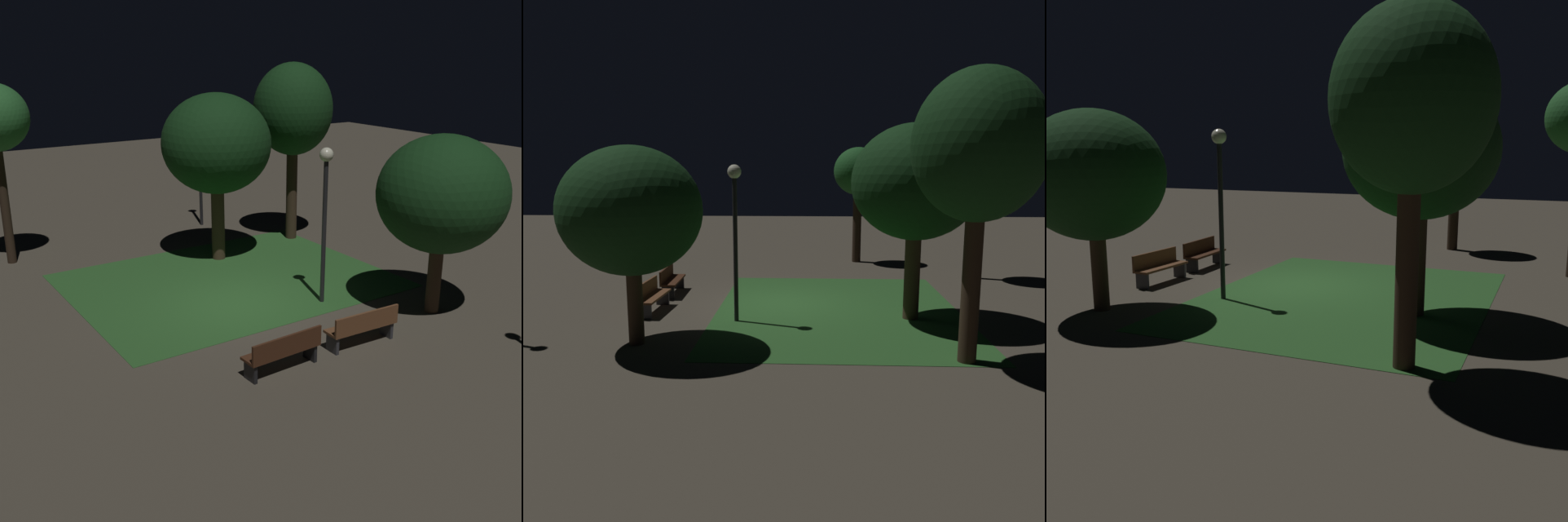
{
  "view_description": "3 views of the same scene",
  "coord_description": "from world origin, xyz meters",
  "views": [
    {
      "loc": [
        -8.23,
        -13.47,
        6.63
      ],
      "look_at": [
        0.62,
        -0.15,
        1.16
      ],
      "focal_mm": 44.01,
      "sensor_mm": 36.0,
      "label": 1
    },
    {
      "loc": [
        15.94,
        0.86,
        4.07
      ],
      "look_at": [
        -0.4,
        0.1,
        1.24
      ],
      "focal_mm": 37.14,
      "sensor_mm": 36.0,
      "label": 2
    },
    {
      "loc": [
        14.51,
        6.54,
        3.78
      ],
      "look_at": [
        1.18,
        0.87,
        0.97
      ],
      "focal_mm": 41.2,
      "sensor_mm": 36.0,
      "label": 3
    }
  ],
  "objects": [
    {
      "name": "ground_plane",
      "position": [
        0.0,
        0.0,
        0.0
      ],
      "size": [
        60.0,
        60.0,
        0.0
      ],
      "primitive_type": "plane",
      "color": "#4C4438"
    },
    {
      "name": "grass_lawn",
      "position": [
        0.71,
        1.7,
        0.01
      ],
      "size": [
        8.9,
        6.92,
        0.01
      ],
      "primitive_type": "cube",
      "color": "#2D6028",
      "rests_on": "ground"
    },
    {
      "name": "bench_by_lamp",
      "position": [
        -1.12,
        -3.64,
        0.48
      ],
      "size": [
        1.82,
        0.55,
        0.88
      ],
      "color": "#422314",
      "rests_on": "ground"
    },
    {
      "name": "bench_front_left",
      "position": [
        1.12,
        -3.64,
        0.48
      ],
      "size": [
        1.82,
        0.56,
        0.88
      ],
      "color": "brown",
      "rests_on": "ground"
    },
    {
      "name": "tree_right_canopy",
      "position": [
        3.97,
        -3.15,
        3.1
      ],
      "size": [
        3.23,
        3.23,
        4.58
      ],
      "color": "#423021",
      "rests_on": "ground"
    },
    {
      "name": "tree_back_right",
      "position": [
        4.84,
        4.24,
        4.45
      ],
      "size": [
        2.69,
        2.69,
        6.04
      ],
      "color": "#38281C",
      "rests_on": "ground"
    },
    {
      "name": "tree_lawn_side",
      "position": [
        1.52,
        3.66,
        3.67
      ],
      "size": [
        3.38,
        3.38,
        5.23
      ],
      "color": "#423021",
      "rests_on": "ground"
    },
    {
      "name": "lamp_post_path_center",
      "position": [
        3.0,
        7.54,
        3.17
      ],
      "size": [
        0.36,
        0.36,
        4.68
      ],
      "color": "black",
      "rests_on": "ground"
    },
    {
      "name": "lamp_post_plaza_west",
      "position": [
        1.99,
        -1.07,
        2.86
      ],
      "size": [
        0.36,
        0.36,
        4.16
      ],
      "color": "black",
      "rests_on": "ground"
    }
  ]
}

